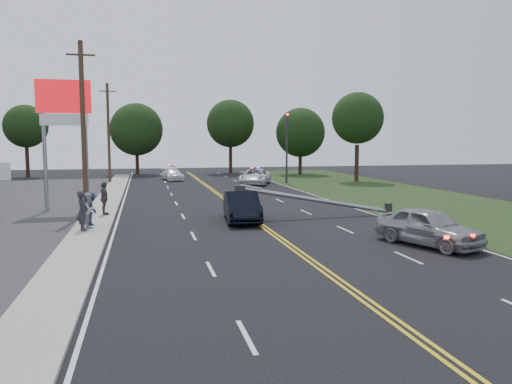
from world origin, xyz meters
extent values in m
plane|color=black|center=(0.00, 0.00, 0.00)|extent=(120.00, 120.00, 0.00)
cube|color=#A59F95|center=(-8.40, 10.00, 0.06)|extent=(1.80, 70.00, 0.12)
cube|color=black|center=(13.50, 10.00, 0.01)|extent=(12.00, 80.00, 0.01)
cube|color=gold|center=(0.00, 10.00, 0.01)|extent=(0.36, 80.00, 0.00)
cylinder|color=gray|center=(-11.70, 14.00, 3.50)|extent=(0.24, 0.24, 7.00)
cylinder|color=gray|center=(-9.30, 14.00, 3.50)|extent=(0.24, 0.24, 7.00)
cube|color=#BA0C14|center=(-10.50, 14.00, 7.00)|extent=(3.20, 0.35, 2.00)
cube|color=white|center=(-10.50, 14.00, 5.60)|extent=(2.80, 0.30, 0.70)
cylinder|color=#2D2D30|center=(8.30, 30.00, 3.50)|extent=(0.20, 0.20, 7.00)
cube|color=#2D2D30|center=(8.30, 30.00, 6.60)|extent=(0.28, 0.28, 0.90)
sphere|color=#FF0C07|center=(8.30, 29.84, 6.90)|extent=(0.22, 0.22, 0.22)
cylinder|color=#2D2D30|center=(8.10, 8.00, 0.35)|extent=(0.44, 0.44, 0.70)
cylinder|color=gray|center=(3.67, 8.00, 0.98)|extent=(8.90, 0.24, 1.80)
cube|color=#2D2D30|center=(-0.76, 8.00, 1.76)|extent=(0.55, 0.32, 0.30)
cylinder|color=#382619|center=(-9.20, 12.00, 5.00)|extent=(0.28, 0.28, 10.00)
cube|color=#382619|center=(-9.20, 12.00, 9.20)|extent=(1.60, 0.10, 0.10)
cylinder|color=#382619|center=(-9.20, 34.00, 5.00)|extent=(0.28, 0.28, 10.00)
cube|color=#382619|center=(-9.20, 34.00, 9.20)|extent=(1.60, 0.10, 0.10)
cylinder|color=black|center=(-19.18, 44.73, 1.73)|extent=(0.44, 0.44, 3.46)
sphere|color=black|center=(-19.18, 44.73, 5.96)|extent=(5.01, 5.01, 5.01)
cylinder|color=black|center=(-6.60, 46.14, 1.64)|extent=(0.44, 0.44, 3.29)
sphere|color=black|center=(-6.60, 46.14, 5.66)|extent=(6.55, 6.55, 6.55)
cylinder|color=black|center=(5.38, 46.38, 1.88)|extent=(0.44, 0.44, 3.77)
sphere|color=black|center=(5.38, 46.38, 6.49)|extent=(6.22, 6.22, 6.22)
cylinder|color=black|center=(13.58, 41.95, 1.54)|extent=(0.44, 0.44, 3.07)
sphere|color=black|center=(13.58, 41.95, 5.29)|extent=(6.19, 6.19, 6.19)
cylinder|color=black|center=(16.11, 30.42, 1.93)|extent=(0.44, 0.44, 3.85)
sphere|color=black|center=(16.11, 30.42, 6.64)|extent=(5.38, 5.38, 5.38)
imported|color=black|center=(-0.73, 7.63, 0.81)|extent=(2.14, 5.02, 1.61)
imported|color=#929499|center=(5.63, -0.19, 0.79)|extent=(3.35, 4.99, 1.58)
imported|color=silver|center=(4.83, 29.09, 0.77)|extent=(4.41, 6.10, 1.54)
imported|color=white|center=(-2.79, 36.22, 0.63)|extent=(2.47, 4.57, 1.26)
imported|color=#28272F|center=(-8.71, 5.88, 1.07)|extent=(0.64, 0.79, 1.89)
imported|color=#AAABAF|center=(-8.45, 6.31, 1.00)|extent=(0.91, 1.02, 1.75)
imported|color=#18233E|center=(-8.45, 7.30, 0.95)|extent=(0.86, 1.19, 1.66)
imported|color=#4F423F|center=(-8.07, 10.84, 1.07)|extent=(0.67, 1.18, 1.89)
camera|label=1|loc=(-5.86, -18.52, 4.39)|focal=35.00mm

